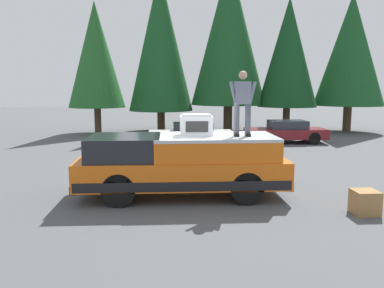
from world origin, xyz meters
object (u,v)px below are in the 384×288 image
at_px(parked_car_maroon, 286,132).
at_px(wooden_crate, 365,202).
at_px(person_on_truck_bed, 242,102).
at_px(parked_car_white, 191,135).
at_px(compressor_unit, 196,125).
at_px(pickup_truck, 182,164).

distance_m(parked_car_maroon, wooden_crate, 11.85).
bearing_deg(person_on_truck_bed, parked_car_white, 4.95).
xyz_separation_m(compressor_unit, wooden_crate, (-1.87, -3.81, -1.65)).
xyz_separation_m(person_on_truck_bed, parked_car_maroon, (10.15, -4.18, -1.97)).
bearing_deg(parked_car_maroon, pickup_truck, 150.00).
relative_size(person_on_truck_bed, parked_car_maroon, 0.41).
height_order(pickup_truck, compressor_unit, compressor_unit).
relative_size(pickup_truck, parked_car_maroon, 1.35).
bearing_deg(pickup_truck, parked_car_maroon, -30.00).
height_order(parked_car_maroon, wooden_crate, parked_car_maroon).
relative_size(compressor_unit, person_on_truck_bed, 0.50).
xyz_separation_m(compressor_unit, person_on_truck_bed, (-0.28, -1.18, 0.62)).
relative_size(parked_car_maroon, wooden_crate, 7.32).
bearing_deg(pickup_truck, compressor_unit, -78.69).
bearing_deg(parked_car_maroon, person_on_truck_bed, 157.61).
bearing_deg(parked_car_white, pickup_truck, 175.13).
distance_m(pickup_truck, parked_car_white, 9.02).
height_order(person_on_truck_bed, parked_car_white, person_on_truck_bed).
xyz_separation_m(parked_car_maroon, parked_car_white, (-0.97, 4.98, 0.00)).
height_order(parked_car_white, wooden_crate, parked_car_white).
xyz_separation_m(parked_car_maroon, wooden_crate, (-11.74, 1.56, -0.30)).
distance_m(pickup_truck, wooden_crate, 4.59).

